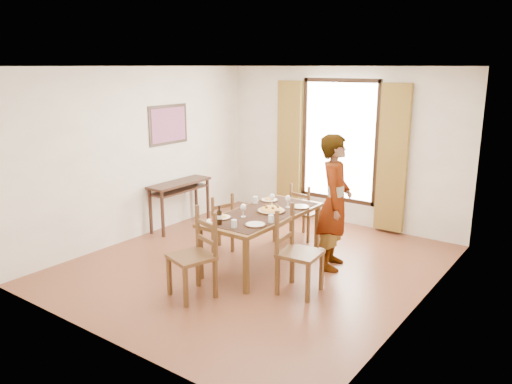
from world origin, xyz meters
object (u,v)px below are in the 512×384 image
Objects in this scene: dining_table at (263,217)px; man at (335,202)px; console_table at (180,188)px; pasta_platter at (271,208)px.

dining_table is 1.00m from man.
console_table is 0.65× the size of man.
console_table is at bearing 165.82° from dining_table.
pasta_platter is (-0.76, -0.40, -0.12)m from man.
console_table reaches higher than dining_table.
console_table is 3.00× the size of pasta_platter.
pasta_platter is (2.18, -0.43, 0.12)m from console_table.
pasta_platter is (0.08, 0.10, 0.12)m from dining_table.
dining_table is 0.17m from pasta_platter.
man is (2.93, -0.03, 0.24)m from console_table.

